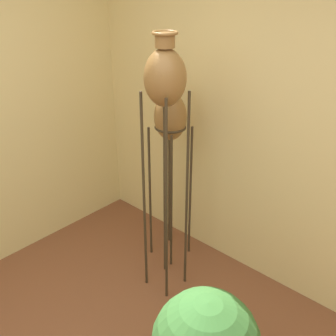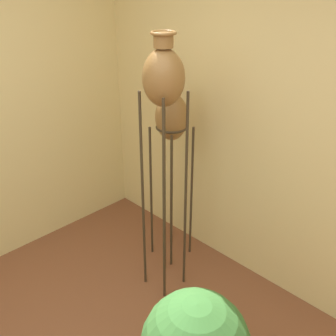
{
  "view_description": "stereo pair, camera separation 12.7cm",
  "coord_description": "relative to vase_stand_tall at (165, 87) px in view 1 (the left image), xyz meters",
  "views": [
    {
      "loc": [
        -0.56,
        -1.07,
        2.28
      ],
      "look_at": [
        1.41,
        0.72,
        0.95
      ],
      "focal_mm": 42.0,
      "sensor_mm": 36.0,
      "label": 1
    },
    {
      "loc": [
        -0.47,
        -1.16,
        2.28
      ],
      "look_at": [
        1.41,
        0.72,
        0.95
      ],
      "focal_mm": 42.0,
      "sensor_mm": 36.0,
      "label": 2
    }
  ],
  "objects": [
    {
      "name": "wall_right",
      "position": [
        0.65,
        -0.6,
        -0.27
      ],
      "size": [
        0.06,
        7.73,
        2.7
      ],
      "color": "beige",
      "rests_on": "ground_plane"
    },
    {
      "name": "vase_stand_tall",
      "position": [
        0.0,
        0.0,
        0.0
      ],
      "size": [
        0.27,
        0.27,
        1.96
      ],
      "color": "#382D1E",
      "rests_on": "ground_plane"
    },
    {
      "name": "vase_stand_medium",
      "position": [
        0.31,
        0.23,
        -0.37
      ],
      "size": [
        0.26,
        0.26,
        1.56
      ],
      "color": "#382D1E",
      "rests_on": "ground_plane"
    }
  ]
}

